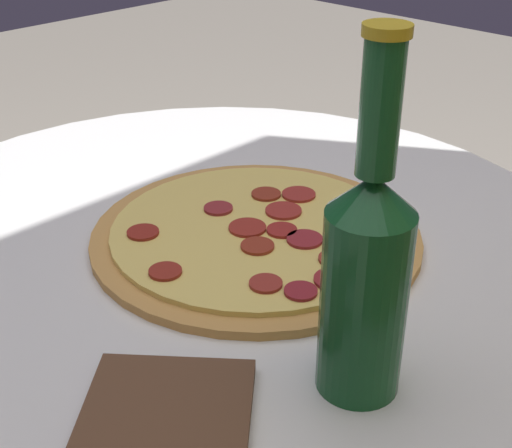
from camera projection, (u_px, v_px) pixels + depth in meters
name	position (u px, v px, depth m)	size (l,w,h in m)	color
table	(216.00, 364.00, 0.92)	(0.87, 0.87, 0.75)	silver
pizza	(257.00, 234.00, 0.81)	(0.37, 0.37, 0.02)	#C68E47
beer_bottle	(366.00, 273.00, 0.55)	(0.07, 0.07, 0.30)	#144C23
pizza_paddle	(158.00, 448.00, 0.53)	(0.25, 0.23, 0.02)	brown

